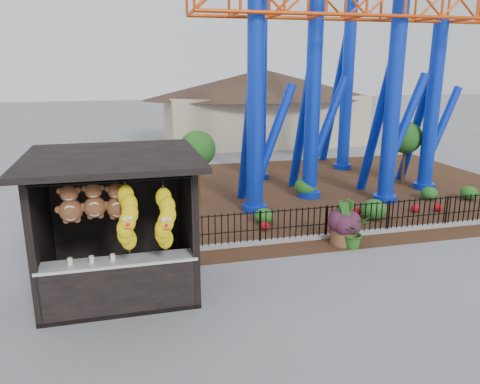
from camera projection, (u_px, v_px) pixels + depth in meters
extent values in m
plane|color=slate|center=(264.00, 298.00, 10.13)|extent=(120.00, 120.00, 0.00)
cube|color=#331E11|center=(301.00, 192.00, 18.56)|extent=(18.00, 12.00, 0.02)
cube|color=gray|center=(363.00, 233.00, 13.87)|extent=(18.00, 0.18, 0.12)
cube|color=black|center=(122.00, 287.00, 10.53)|extent=(3.20, 2.60, 0.10)
cube|color=black|center=(117.00, 210.00, 11.30)|extent=(3.20, 0.12, 3.00)
cube|color=black|center=(41.00, 232.00, 9.78)|extent=(0.12, 2.60, 3.00)
cube|color=black|center=(188.00, 221.00, 10.51)|extent=(0.12, 2.60, 3.00)
cube|color=black|center=(112.00, 158.00, 9.50)|extent=(3.50, 3.40, 0.12)
cube|color=black|center=(32.00, 255.00, 8.63)|extent=(0.14, 0.14, 3.00)
cube|color=black|center=(196.00, 240.00, 9.36)|extent=(0.14, 0.14, 3.00)
cube|color=black|center=(120.00, 288.00, 9.41)|extent=(3.00, 0.50, 1.10)
cube|color=silver|center=(118.00, 261.00, 9.26)|extent=(3.10, 0.55, 0.06)
cylinder|color=black|center=(112.00, 182.00, 8.43)|extent=(2.90, 0.04, 0.04)
cylinder|color=#0B2DC5|center=(255.00, 109.00, 15.17)|extent=(0.56, 0.56, 7.00)
cylinder|color=#0B2DC5|center=(255.00, 208.00, 16.07)|extent=(0.84, 0.84, 0.24)
cylinder|color=#0B2DC5|center=(313.00, 100.00, 16.85)|extent=(0.56, 0.56, 7.30)
cylinder|color=#0B2DC5|center=(309.00, 194.00, 17.78)|extent=(0.84, 0.84, 0.24)
cylinder|color=#0B2DC5|center=(393.00, 98.00, 16.30)|extent=(0.56, 0.56, 7.50)
cylinder|color=#0B2DC5|center=(385.00, 198.00, 17.26)|extent=(0.84, 0.84, 0.24)
cylinder|color=#0B2DC5|center=(432.00, 107.00, 18.13)|extent=(0.56, 0.56, 6.60)
cylinder|color=#0B2DC5|center=(424.00, 186.00, 18.97)|extent=(0.84, 0.84, 0.24)
cylinder|color=#0B2DC5|center=(260.00, 68.00, 19.40)|extent=(0.56, 0.56, 9.50)
cylinder|color=#0B2DC5|center=(259.00, 176.00, 20.63)|extent=(0.84, 0.84, 0.24)
cylinder|color=#0B2DC5|center=(349.00, 56.00, 21.28)|extent=(0.56, 0.56, 10.50)
cylinder|color=#0B2DC5|center=(342.00, 166.00, 22.63)|extent=(0.84, 0.84, 0.24)
cylinder|color=#0B2DC5|center=(248.00, 132.00, 16.24)|extent=(0.36, 2.21, 5.85)
cylinder|color=#0B2DC5|center=(273.00, 139.00, 15.90)|extent=(1.62, 0.32, 3.73)
cylinder|color=#0B2DC5|center=(303.00, 122.00, 17.93)|extent=(0.36, 2.29, 6.10)
cylinder|color=#0B2DC5|center=(326.00, 129.00, 17.59)|extent=(1.67, 0.32, 3.88)
cylinder|color=#0B2DC5|center=(378.00, 122.00, 17.38)|extent=(0.36, 2.34, 6.26)
cylinder|color=#0B2DC5|center=(403.00, 129.00, 17.04)|extent=(1.71, 0.32, 3.99)
cylinder|color=#0B2DC5|center=(416.00, 125.00, 19.19)|extent=(0.36, 2.10, 5.53)
cylinder|color=#0B2DC5|center=(440.00, 131.00, 18.84)|extent=(1.54, 0.32, 3.52)
cylinder|color=brown|center=(344.00, 235.00, 13.10)|extent=(0.84, 0.84, 0.55)
ellipsoid|color=#371626|center=(345.00, 215.00, 12.94)|extent=(0.70, 0.70, 0.64)
imported|color=#234C16|center=(353.00, 232.00, 12.84)|extent=(1.02, 0.97, 0.89)
ellipsoid|color=#1E5218|center=(264.00, 216.00, 14.77)|extent=(0.61, 0.61, 0.49)
ellipsoid|color=#1E5218|center=(374.00, 209.00, 15.16)|extent=(0.82, 0.82, 0.66)
ellipsoid|color=#1E5218|center=(429.00, 193.00, 17.38)|extent=(0.60, 0.60, 0.48)
ellipsoid|color=#1E5218|center=(306.00, 187.00, 17.83)|extent=(0.89, 0.89, 0.71)
ellipsoid|color=#1E5218|center=(469.00, 193.00, 17.38)|extent=(0.64, 0.64, 0.51)
sphere|color=#A80B13|center=(265.00, 226.00, 14.18)|extent=(0.28, 0.28, 0.28)
sphere|color=#A80B13|center=(357.00, 212.00, 15.54)|extent=(0.28, 0.28, 0.28)
sphere|color=#A80B13|center=(415.00, 208.00, 15.92)|extent=(0.28, 0.28, 0.28)
sphere|color=#A80B13|center=(438.00, 207.00, 16.01)|extent=(0.28, 0.28, 0.28)
cube|color=#BFAD8C|center=(262.00, 119.00, 29.86)|extent=(12.00, 6.00, 3.00)
cone|color=#332319|center=(263.00, 81.00, 29.22)|extent=(15.00, 15.00, 1.80)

